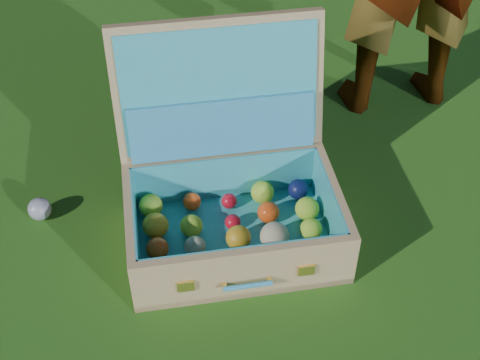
# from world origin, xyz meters

# --- Properties ---
(ground) EXTENTS (60.00, 60.00, 0.00)m
(ground) POSITION_xyz_m (0.00, 0.00, 0.00)
(ground) COLOR #215114
(ground) RESTS_ON ground
(stray_ball) EXTENTS (0.07, 0.07, 0.07)m
(stray_ball) POSITION_xyz_m (-0.71, -0.12, 0.04)
(stray_ball) COLOR #4166AB
(stray_ball) RESTS_ON ground
(suitcase) EXTENTS (0.77, 0.72, 0.58)m
(suitcase) POSITION_xyz_m (-0.13, -0.03, 0.16)
(suitcase) COLOR tan
(suitcase) RESTS_ON ground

